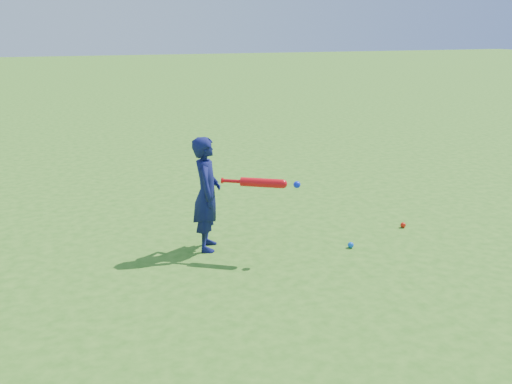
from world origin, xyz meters
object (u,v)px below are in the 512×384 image
(child, at_px, (207,194))
(ground_ball_red, at_px, (403,225))
(ground_ball_blue, at_px, (351,245))
(bat_swing, at_px, (265,183))

(child, relative_size, ground_ball_red, 18.93)
(child, distance_m, ground_ball_blue, 1.56)
(child, height_order, ground_ball_blue, child)
(child, bearing_deg, bat_swing, -108.38)
(ground_ball_red, bearing_deg, bat_swing, -172.89)
(ground_ball_blue, bearing_deg, ground_ball_red, 22.17)
(child, bearing_deg, ground_ball_red, -76.10)
(ground_ball_red, xyz_separation_m, ground_ball_blue, (-0.85, -0.35, 0.00))
(ground_ball_red, relative_size, bat_swing, 0.09)
(child, xyz_separation_m, ground_ball_red, (2.23, -0.14, -0.55))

